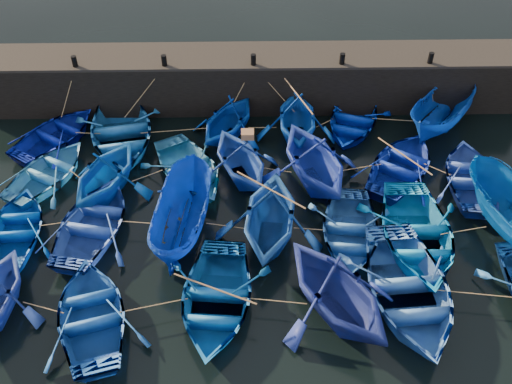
{
  "coord_description": "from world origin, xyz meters",
  "views": [
    {
      "loc": [
        -0.3,
        -13.15,
        15.91
      ],
      "look_at": [
        0.0,
        3.2,
        0.7
      ],
      "focal_mm": 40.0,
      "sensor_mm": 36.0,
      "label": 1
    }
  ],
  "objects_px": {
    "boat_0": "(56,135)",
    "boat_13": "(17,228)",
    "boat_8": "(189,169)",
    "wooden_crate": "(248,134)"
  },
  "relations": [
    {
      "from": "boat_0",
      "to": "boat_8",
      "type": "bearing_deg",
      "value": -167.14
    },
    {
      "from": "boat_0",
      "to": "boat_13",
      "type": "bearing_deg",
      "value": 124.44
    },
    {
      "from": "boat_13",
      "to": "wooden_crate",
      "type": "height_order",
      "value": "wooden_crate"
    },
    {
      "from": "wooden_crate",
      "to": "boat_0",
      "type": "bearing_deg",
      "value": 163.3
    },
    {
      "from": "boat_0",
      "to": "boat_13",
      "type": "xyz_separation_m",
      "value": [
        -0.09,
        -5.74,
        -0.02
      ]
    },
    {
      "from": "boat_13",
      "to": "boat_0",
      "type": "bearing_deg",
      "value": -94.52
    },
    {
      "from": "boat_0",
      "to": "boat_13",
      "type": "height_order",
      "value": "boat_0"
    },
    {
      "from": "boat_8",
      "to": "wooden_crate",
      "type": "xyz_separation_m",
      "value": [
        2.45,
        -0.04,
        1.82
      ]
    },
    {
      "from": "boat_13",
      "to": "wooden_crate",
      "type": "distance_m",
      "value": 9.42
    },
    {
      "from": "boat_0",
      "to": "boat_8",
      "type": "xyz_separation_m",
      "value": [
        6.13,
        -2.54,
        0.02
      ]
    }
  ]
}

